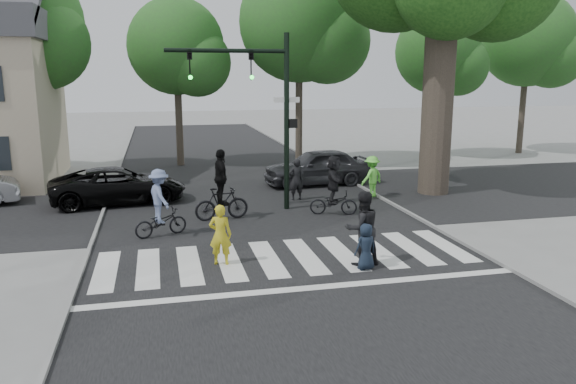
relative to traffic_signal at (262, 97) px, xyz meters
name	(u,v)px	position (x,y,z in m)	size (l,w,h in m)	color
ground	(296,270)	(-0.35, -6.20, -3.90)	(120.00, 120.00, 0.00)	gray
road_stem	(259,219)	(-0.35, -1.20, -3.90)	(10.00, 70.00, 0.01)	black
road_cross	(245,199)	(-0.35, 1.80, -3.89)	(70.00, 10.00, 0.01)	black
curb_left	(97,227)	(-5.40, -1.20, -3.85)	(0.10, 70.00, 0.10)	gray
curb_right	(402,209)	(4.70, -1.20, -3.85)	(0.10, 70.00, 0.10)	gray
crosswalk	(290,261)	(-0.35, -5.54, -3.89)	(10.00, 3.85, 0.01)	silver
traffic_signal	(262,97)	(0.00, 0.00, 0.00)	(4.45, 0.29, 6.00)	black
bg_tree_1	(24,28)	(-9.06, 9.28, 2.75)	(6.09, 5.80, 9.80)	brown
bg_tree_2	(181,51)	(-2.11, 10.42, 1.88)	(5.04, 4.80, 8.40)	brown
bg_tree_3	(306,26)	(3.95, 9.07, 3.04)	(6.30, 6.00, 10.20)	brown
bg_tree_4	(443,55)	(11.88, 9.93, 1.73)	(4.83, 4.60, 8.15)	brown
bg_tree_5	(534,43)	(17.92, 10.50, 2.46)	(5.67, 5.40, 9.30)	brown
pedestrian_woman	(220,235)	(-2.08, -5.34, -3.13)	(0.56, 0.37, 1.54)	gold
pedestrian_child	(366,247)	(1.30, -6.52, -3.32)	(0.56, 0.37, 1.16)	#172232
pedestrian_adult	(362,228)	(1.34, -6.14, -2.97)	(0.91, 0.71, 1.87)	black
cyclist_left	(160,207)	(-3.50, -2.45, -3.04)	(1.66, 1.16, 1.99)	black
cyclist_mid	(221,191)	(-1.55, -0.96, -2.95)	(1.82, 1.13, 2.31)	black
cyclist_right	(334,189)	(2.19, -1.17, -3.00)	(1.68, 1.55, 2.01)	black
car_suv	(118,185)	(-4.95, 2.27, -3.23)	(2.22, 4.81, 1.34)	black
car_grey	(317,167)	(3.10, 3.97, -3.13)	(1.83, 4.55, 1.55)	#2E2E32
bystander_hivis	(372,177)	(4.46, 1.14, -3.10)	(1.03, 0.59, 1.60)	#6FED49
bystander_dark	(296,179)	(1.51, 1.29, -3.11)	(0.57, 0.38, 1.58)	black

